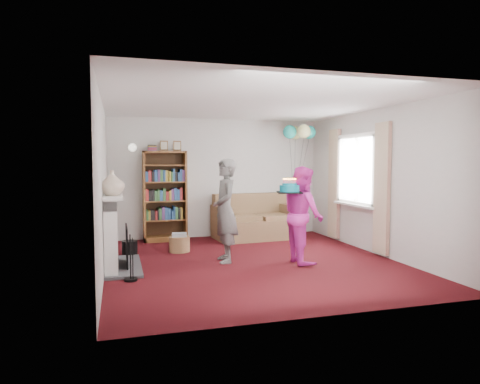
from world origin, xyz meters
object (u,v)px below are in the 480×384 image
object	(u,v)px
sofa	(256,221)
birthday_cake	(289,189)
person_striped	(225,210)
person_magenta	(303,215)
bookcase	(165,197)

from	to	relation	value
sofa	birthday_cake	distance (m)	2.60
person_striped	person_magenta	xyz separation A→B (m)	(1.17, -0.39, -0.06)
sofa	birthday_cake	world-z (taller)	birthday_cake
sofa	person_striped	bearing A→B (deg)	-125.69
person_magenta	birthday_cake	size ratio (longest dim) A/B	4.24
bookcase	person_magenta	size ratio (longest dim) A/B	1.32
person_striped	person_magenta	distance (m)	1.23
sofa	person_striped	size ratio (longest dim) A/B	1.05
sofa	bookcase	bearing A→B (deg)	168.14
sofa	person_magenta	world-z (taller)	person_magenta
person_striped	birthday_cake	bearing A→B (deg)	61.22
person_striped	birthday_cake	xyz separation A→B (m)	(0.88, -0.53, 0.37)
birthday_cake	person_striped	bearing A→B (deg)	149.09
person_magenta	person_striped	bearing A→B (deg)	72.62
birthday_cake	sofa	bearing A→B (deg)	83.76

